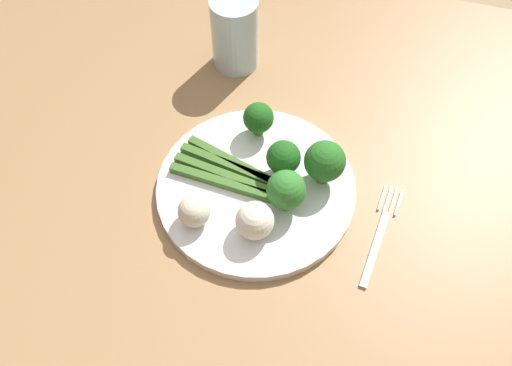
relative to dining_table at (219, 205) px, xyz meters
The scene contains 12 objects.
ground_plane 0.69m from the dining_table, ahead, with size 6.00×6.00×0.02m, color tan.
dining_table is the anchor object (origin of this frame).
plate 0.13m from the dining_table, 12.85° to the right, with size 0.28×0.28×0.01m, color white.
asparagus_bundle 0.12m from the dining_table, 23.81° to the right, with size 0.16×0.07×0.01m.
broccoli_outer_edge 0.22m from the dining_table, ahead, with size 0.06×0.06×0.07m.
broccoli_right 0.17m from the dining_table, 61.10° to the left, with size 0.05×0.05×0.06m.
broccoli_back 0.18m from the dining_table, 10.03° to the left, with size 0.05×0.05×0.06m.
broccoli_front_left 0.19m from the dining_table, 17.10° to the right, with size 0.05×0.05×0.07m.
cauliflower_near_center 0.18m from the dining_table, 44.21° to the right, with size 0.05×0.05×0.05m, color white.
cauliflower_front 0.16m from the dining_table, 86.40° to the right, with size 0.04×0.04×0.04m, color beige.
fork 0.27m from the dining_table, ahead, with size 0.03×0.17×0.00m.
water_glass 0.28m from the dining_table, 100.61° to the left, with size 0.08×0.08×0.12m, color silver.
Camera 1 is at (0.19, -0.41, 1.42)m, focal length 37.36 mm.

